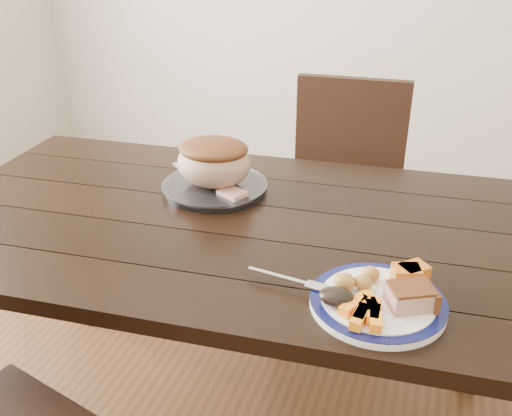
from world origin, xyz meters
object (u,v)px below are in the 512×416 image
(roast_joint, at_px, (214,163))
(carving_knife, at_px, (204,187))
(dining_table, at_px, (230,248))
(fork, at_px, (293,281))
(chair_far, at_px, (343,192))
(pork_slice, at_px, (410,297))
(serving_platter, at_px, (215,188))
(dinner_plate, at_px, (378,303))

(roast_joint, xyz_separation_m, carving_knife, (-0.03, 0.00, -0.08))
(dining_table, bearing_deg, fork, -46.71)
(fork, relative_size, roast_joint, 0.85)
(dining_table, height_order, carving_knife, carving_knife)
(chair_far, height_order, pork_slice, chair_far)
(serving_platter, bearing_deg, dining_table, -55.00)
(chair_far, bearing_deg, serving_platter, 62.52)
(serving_platter, distance_m, pork_slice, 0.71)
(chair_far, height_order, fork, chair_far)
(chair_far, height_order, roast_joint, chair_far)
(carving_knife, bearing_deg, dinner_plate, 5.48)
(pork_slice, relative_size, carving_knife, 0.33)
(chair_far, distance_m, dinner_plate, 1.06)
(dining_table, height_order, chair_far, chair_far)
(serving_platter, bearing_deg, dinner_plate, -37.91)
(serving_platter, xyz_separation_m, carving_knife, (-0.03, 0.00, -0.00))
(chair_far, bearing_deg, dinner_plate, 100.83)
(dinner_plate, distance_m, pork_slice, 0.07)
(carving_knife, bearing_deg, chair_far, 104.56)
(pork_slice, bearing_deg, dinner_plate, 175.24)
(chair_far, relative_size, carving_knife, 3.68)
(fork, distance_m, carving_knife, 0.55)
(pork_slice, distance_m, roast_joint, 0.71)
(fork, bearing_deg, serving_platter, 138.05)
(dinner_plate, height_order, pork_slice, pork_slice)
(roast_joint, bearing_deg, carving_knife, 175.58)
(dining_table, relative_size, roast_joint, 7.95)
(pork_slice, xyz_separation_m, fork, (-0.24, 0.01, -0.02))
(fork, distance_m, roast_joint, 0.53)
(fork, bearing_deg, chair_far, 101.54)
(dining_table, bearing_deg, chair_far, 76.96)
(dining_table, relative_size, pork_slice, 19.65)
(chair_far, bearing_deg, fork, 90.97)
(dining_table, xyz_separation_m, chair_far, (0.17, 0.74, -0.13))
(dining_table, relative_size, fork, 9.30)
(fork, height_order, carving_knife, fork)
(serving_platter, distance_m, carving_knife, 0.03)
(pork_slice, relative_size, roast_joint, 0.40)
(dinner_plate, bearing_deg, pork_slice, -4.76)
(pork_slice, bearing_deg, roast_joint, 144.76)
(dinner_plate, bearing_deg, serving_platter, 142.09)
(dinner_plate, bearing_deg, carving_knife, 143.70)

